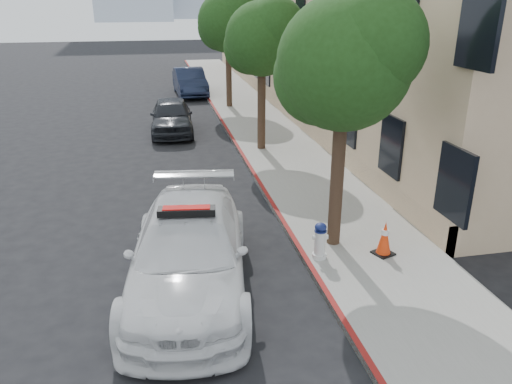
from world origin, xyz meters
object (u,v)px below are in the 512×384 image
at_px(parked_car_far, 190,82).
at_px(traffic_cone, 385,238).
at_px(police_car, 189,252).
at_px(fire_hydrant, 320,241).
at_px(parked_car_mid, 172,116).

relative_size(parked_car_far, traffic_cone, 6.02).
bearing_deg(police_car, traffic_cone, 11.77).
height_order(fire_hydrant, traffic_cone, fire_hydrant).
xyz_separation_m(police_car, parked_car_mid, (0.23, 12.64, -0.08)).
xyz_separation_m(police_car, fire_hydrant, (2.87, 0.42, -0.26)).
relative_size(parked_car_mid, parked_car_far, 0.91).
bearing_deg(parked_car_mid, police_car, -88.89).
bearing_deg(traffic_cone, police_car, -176.06).
height_order(police_car, parked_car_far, police_car).
height_order(parked_car_mid, parked_car_far, parked_car_far).
xyz_separation_m(fire_hydrant, traffic_cone, (1.46, -0.12, -0.02)).
xyz_separation_m(parked_car_mid, fire_hydrant, (2.64, -12.22, -0.18)).
height_order(parked_car_mid, fire_hydrant, parked_car_mid).
distance_m(parked_car_mid, parked_car_far, 8.98).
height_order(police_car, fire_hydrant, police_car).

